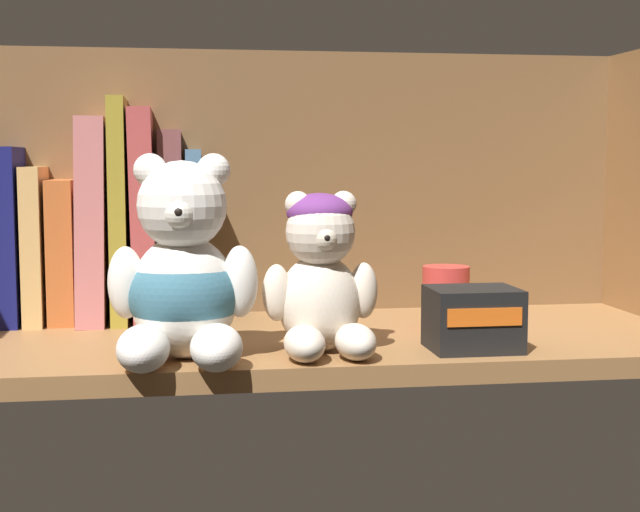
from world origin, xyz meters
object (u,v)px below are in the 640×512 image
at_px(teddy_bear_larger, 183,280).
at_px(teddy_bear_smaller, 321,277).
at_px(book_5, 65,250).
at_px(small_product_box, 473,319).
at_px(book_7, 120,210).
at_px(book_9, 171,225).
at_px(pillar_candle, 446,297).
at_px(book_4, 38,244).
at_px(book_10, 193,234).
at_px(book_6, 95,220).
at_px(book_3, 14,235).
at_px(book_8, 144,215).

bearing_deg(teddy_bear_larger, teddy_bear_smaller, 5.61).
bearing_deg(book_5, small_product_box, -29.70).
xyz_separation_m(book_7, book_9, (0.06, 0.00, -0.02)).
bearing_deg(pillar_candle, small_product_box, -94.29).
distance_m(book_9, pillar_candle, 0.32).
distance_m(book_9, small_product_box, 0.37).
bearing_deg(small_product_box, book_4, 151.99).
bearing_deg(book_10, small_product_box, -41.56).
bearing_deg(teddy_bear_larger, pillar_candle, 24.36).
distance_m(book_6, teddy_bear_smaller, 0.31).
height_order(book_3, small_product_box, book_3).
relative_size(book_4, book_5, 1.09).
relative_size(teddy_bear_larger, small_product_box, 2.23).
height_order(book_8, pillar_candle, book_8).
xyz_separation_m(book_6, book_9, (0.08, 0.00, -0.01)).
bearing_deg(book_4, teddy_bear_smaller, -37.67).
bearing_deg(book_8, pillar_candle, -18.20).
bearing_deg(book_5, book_6, 0.00).
relative_size(book_4, small_product_box, 2.08).
bearing_deg(book_4, book_10, 0.00).
xyz_separation_m(book_7, teddy_bear_larger, (0.07, -0.23, -0.05)).
xyz_separation_m(book_6, book_8, (0.05, 0.00, 0.01)).
bearing_deg(book_5, book_8, 0.00).
relative_size(book_6, teddy_bear_larger, 1.22).
height_order(book_5, small_product_box, book_5).
height_order(book_9, teddy_bear_larger, book_9).
bearing_deg(book_7, book_3, 180.00).
relative_size(book_5, pillar_candle, 2.40).
xyz_separation_m(book_9, teddy_bear_smaller, (0.14, -0.22, -0.03)).
bearing_deg(book_7, book_8, 0.00).
bearing_deg(teddy_bear_larger, book_5, 119.16).
xyz_separation_m(book_8, pillar_candle, (0.32, -0.11, -0.08)).
bearing_deg(book_8, book_7, 180.00).
height_order(book_6, teddy_bear_larger, book_6).
xyz_separation_m(book_6, book_10, (0.11, 0.00, -0.02)).
bearing_deg(book_9, teddy_bear_larger, -86.97).
height_order(teddy_bear_larger, teddy_bear_smaller, teddy_bear_larger).
relative_size(book_9, pillar_candle, 3.23).
distance_m(book_4, book_7, 0.10).
distance_m(book_10, small_product_box, 0.35).
bearing_deg(book_4, book_8, 0.00).
xyz_separation_m(book_4, book_10, (0.17, 0.00, 0.01)).
xyz_separation_m(book_8, small_product_box, (0.31, -0.23, -0.09)).
distance_m(book_5, book_8, 0.10).
xyz_separation_m(teddy_bear_smaller, small_product_box, (0.14, -0.01, -0.04)).
relative_size(book_9, teddy_bear_smaller, 1.41).
relative_size(book_3, book_9, 0.91).
distance_m(teddy_bear_smaller, small_product_box, 0.15).
xyz_separation_m(book_9, pillar_candle, (0.29, -0.11, -0.07)).
relative_size(book_4, teddy_bear_larger, 0.93).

